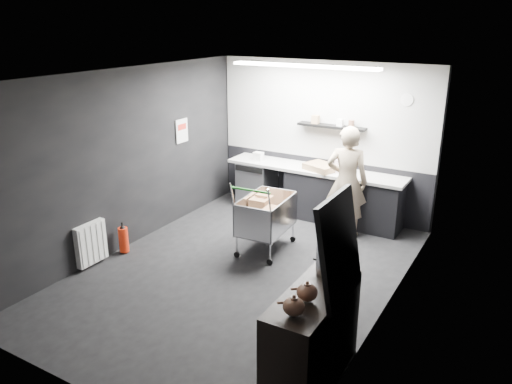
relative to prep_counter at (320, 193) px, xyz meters
The scene contains 22 objects.
floor 2.47m from the prep_counter, 93.20° to the right, with size 5.50×5.50×0.00m, color black.
ceiling 3.30m from the prep_counter, 93.20° to the right, with size 5.50×5.50×0.00m, color white.
wall_back 0.96m from the prep_counter, 112.30° to the left, with size 5.50×5.50×0.00m, color black.
wall_front 5.25m from the prep_counter, 91.50° to the right, with size 5.50×5.50×0.00m, color black.
wall_left 3.35m from the prep_counter, 131.43° to the right, with size 5.50×5.50×0.00m, color black.
wall_right 3.18m from the prep_counter, 52.38° to the right, with size 5.50×5.50×0.00m, color black.
kitchen_wall_panel 1.43m from the prep_counter, 113.58° to the left, with size 3.95×0.02×1.70m, color #AFAFAB.
dado_panel 0.34m from the prep_counter, 113.58° to the left, with size 3.95×0.02×1.00m, color black.
floating_shelf 1.18m from the prep_counter, 72.13° to the left, with size 1.20×0.22×0.04m, color black.
wall_clock 2.13m from the prep_counter, 13.36° to the left, with size 0.20×0.20×0.03m, color silver.
poster 2.63m from the prep_counter, 152.11° to the right, with size 0.02×0.30×0.40m, color silver.
poster_red_band 2.66m from the prep_counter, 152.05° to the right, with size 0.01×0.22×0.10m, color red.
radiator 3.92m from the prep_counter, 122.01° to the right, with size 0.10×0.50×0.60m, color silver.
ceiling_strip 2.29m from the prep_counter, 103.37° to the right, with size 2.40×0.20×0.04m, color white.
prep_counter is the anchor object (origin of this frame).
person 0.89m from the prep_counter, 35.68° to the right, with size 0.66×0.43×1.81m, color beige.
shopping_cart 1.62m from the prep_counter, 97.15° to the right, with size 0.68×1.06×1.14m.
sideboard 4.22m from the prep_counter, 67.46° to the right, with size 0.55×1.28×1.92m.
fire_extinguisher 3.43m from the prep_counter, 125.47° to the right, with size 0.14×0.14×0.47m.
cardboard_box 0.50m from the prep_counter, 73.84° to the right, with size 0.53×0.40×0.11m, color #8F6F4C.
pink_tub 0.66m from the prep_counter, ahead, with size 0.22×0.22×0.22m, color silver.
white_container 1.33m from the prep_counter, behind, with size 0.17×0.13×0.15m, color silver.
Camera 1 is at (3.31, -5.26, 3.36)m, focal length 35.00 mm.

